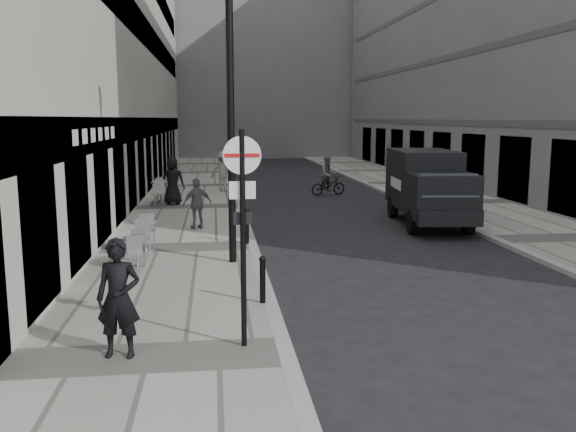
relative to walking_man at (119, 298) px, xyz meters
name	(u,v)px	position (x,y,z in m)	size (l,w,h in m)	color
sidewalk	(189,208)	(0.39, 15.21, -0.92)	(4.00, 60.00, 0.12)	#A39E94
far_sidewalk	(459,203)	(11.39, 15.21, -0.92)	(4.00, 60.00, 0.12)	#A39E94
building_far	(238,41)	(3.89, 53.21, 10.02)	(24.00, 16.00, 22.00)	slate
walking_man	(119,298)	(0.00, 0.00, 0.00)	(0.63, 0.41, 1.73)	black
sign_post	(243,209)	(1.79, 0.22, 1.21)	(0.56, 0.09, 3.24)	black
lamppost	(231,104)	(1.79, 5.69, 2.86)	(0.30, 0.30, 6.70)	black
bollard_near	(263,281)	(2.24, 2.34, -0.45)	(0.11, 0.11, 0.83)	black
bollard_far	(247,227)	(2.24, 7.81, -0.40)	(0.12, 0.12, 0.92)	black
panel_van	(427,183)	(8.41, 10.83, 0.39)	(2.44, 5.36, 2.44)	black
cyclist	(328,180)	(6.60, 19.01, -0.28)	(1.77, 1.02, 1.81)	black
pedestrian_a	(197,204)	(0.85, 10.24, -0.07)	(0.93, 0.39, 1.58)	slate
pedestrian_b	(223,171)	(1.79, 20.11, 0.07)	(1.20, 0.69, 1.86)	gray
pedestrian_c	(173,181)	(-0.27, 15.90, 0.07)	(0.92, 0.60, 1.88)	black
cafe_table_near	(145,233)	(-0.41, 7.15, -0.40)	(0.71, 1.60, 0.91)	silver
cafe_table_mid	(137,250)	(-0.41, 5.40, -0.45)	(0.64, 1.44, 0.82)	#AAAAAC
cafe_table_far	(161,191)	(-0.79, 16.28, -0.36)	(0.78, 1.75, 1.00)	#BABABC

